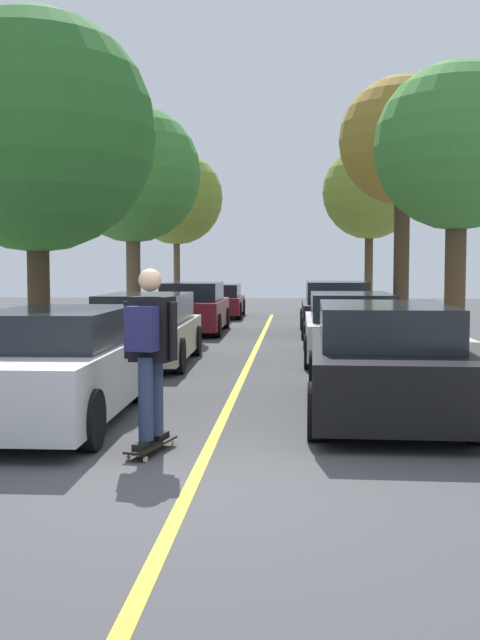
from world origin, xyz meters
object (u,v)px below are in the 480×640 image
(parked_car_right_nearest, at_px, (383,360))
(parked_car_right_far, at_px, (336,308))
(parked_car_left_nearest, at_px, (56,366))
(street_tree_left_far, at_px, (176,198))
(street_tree_right_far, at_px, (370,192))
(parked_car_left_near, at_px, (145,329))
(street_tree_left_near, at_px, (132,175))
(skateboard, at_px, (151,445))
(street_tree_left_nearest, at_px, (36,133))
(skateboarder, at_px, (149,345))
(parked_car_left_farthest, at_px, (217,301))
(parked_car_right_near, at_px, (350,327))
(street_tree_right_near, at_px, (403,143))
(parked_car_left_far, at_px, (193,308))
(street_tree_right_nearest, at_px, (458,148))

(parked_car_right_nearest, distance_m, parked_car_right_far, 11.60)
(parked_car_left_nearest, height_order, street_tree_left_far, street_tree_left_far)
(street_tree_right_far, bearing_deg, parked_car_left_near, -111.13)
(street_tree_left_near, bearing_deg, skateboard, -77.34)
(street_tree_left_far, relative_size, skateboard, 7.14)
(street_tree_left_nearest, bearing_deg, skateboarder, -62.06)
(parked_car_right_far, bearing_deg, street_tree_right_far, 78.29)
(parked_car_right_far, bearing_deg, parked_car_left_nearest, -108.14)
(parked_car_left_farthest, bearing_deg, parked_car_right_near, -72.51)
(street_tree_left_far, bearing_deg, parked_car_left_nearest, -85.33)
(parked_car_left_nearest, bearing_deg, parked_car_right_nearest, 10.65)
(street_tree_left_nearest, distance_m, skateboard, 7.85)
(parked_car_right_far, xyz_separation_m, street_tree_left_nearest, (-5.72, -8.03, 3.52))
(parked_car_left_farthest, relative_size, street_tree_left_nearest, 0.67)
(skateboard, bearing_deg, street_tree_right_far, 79.04)
(parked_car_right_near, bearing_deg, parked_car_left_near, -165.99)
(street_tree_left_far, height_order, street_tree_right_near, street_tree_right_near)
(parked_car_left_far, bearing_deg, parked_car_left_near, -90.01)
(street_tree_right_near, height_order, skateboarder, street_tree_right_near)
(parked_car_left_near, relative_size, street_tree_left_near, 0.67)
(parked_car_left_nearest, xyz_separation_m, parked_car_left_near, (-0.00, 5.62, 0.00))
(skateboarder, bearing_deg, parked_car_left_farthest, 93.96)
(parked_car_right_nearest, bearing_deg, parked_car_right_near, 90.00)
(parked_car_right_nearest, relative_size, street_tree_left_near, 0.74)
(street_tree_right_far, bearing_deg, parked_car_left_far, -126.44)
(parked_car_right_nearest, distance_m, skateboarder, 3.51)
(parked_car_left_nearest, height_order, skateboard, parked_car_left_nearest)
(parked_car_left_farthest, relative_size, skateboard, 4.84)
(parked_car_right_far, relative_size, street_tree_right_far, 0.71)
(parked_car_left_far, relative_size, skateboard, 5.17)
(parked_car_left_nearest, bearing_deg, parked_car_left_farthest, 90.00)
(parked_car_left_far, distance_m, parked_car_right_near, 7.28)
(parked_car_right_far, height_order, street_tree_right_near, street_tree_right_near)
(parked_car_left_nearest, xyz_separation_m, street_tree_right_near, (5.72, 11.46, 4.46))
(street_tree_right_nearest, bearing_deg, street_tree_left_far, 114.96)
(street_tree_left_nearest, xyz_separation_m, street_tree_right_near, (7.39, 7.12, 0.88))
(street_tree_right_nearest, relative_size, skateboard, 6.09)
(parked_car_right_near, height_order, street_tree_left_far, street_tree_left_far)
(street_tree_right_near, distance_m, skateboard, 14.58)
(parked_car_left_near, relative_size, street_tree_right_nearest, 0.80)
(parked_car_left_near, distance_m, skateboard, 7.34)
(street_tree_left_far, bearing_deg, parked_car_right_near, -67.56)
(street_tree_right_nearest, height_order, street_tree_right_near, street_tree_right_near)
(street_tree_right_near, height_order, street_tree_right_far, street_tree_right_near)
(street_tree_left_far, bearing_deg, parked_car_right_far, -54.86)
(parked_car_right_far, xyz_separation_m, street_tree_left_far, (-5.72, 8.13, 3.80))
(street_tree_left_nearest, relative_size, street_tree_left_far, 1.01)
(parked_car_left_near, xyz_separation_m, parked_car_right_far, (4.05, 6.73, 0.05))
(street_tree_right_near, relative_size, street_tree_right_far, 1.06)
(parked_car_left_far, distance_m, skateboard, 14.31)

